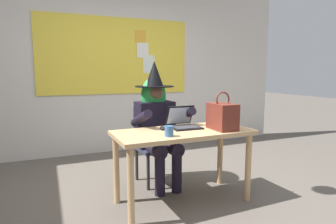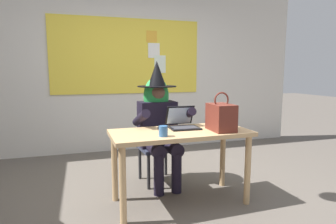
{
  "view_description": "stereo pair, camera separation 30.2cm",
  "coord_description": "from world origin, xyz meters",
  "px_view_note": "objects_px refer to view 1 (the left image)",
  "views": [
    {
      "loc": [
        -1.04,
        -2.47,
        1.3
      ],
      "look_at": [
        0.12,
        0.28,
        0.88
      ],
      "focal_mm": 30.52,
      "sensor_mm": 36.0,
      "label": 1
    },
    {
      "loc": [
        -0.76,
        -2.58,
        1.3
      ],
      "look_at": [
        0.12,
        0.28,
        0.88
      ],
      "focal_mm": 30.52,
      "sensor_mm": 36.0,
      "label": 2
    }
  ],
  "objects_px": {
    "chair_at_desk": "(152,140)",
    "laptop": "(183,123)",
    "person_costumed": "(157,118)",
    "computer_mouse": "(163,128)",
    "handbag": "(222,116)",
    "coffee_mug": "(169,131)",
    "desk_main": "(183,141)"
  },
  "relations": [
    {
      "from": "chair_at_desk",
      "to": "laptop",
      "type": "bearing_deg",
      "value": 11.91
    },
    {
      "from": "chair_at_desk",
      "to": "person_costumed",
      "type": "distance_m",
      "value": 0.31
    },
    {
      "from": "computer_mouse",
      "to": "laptop",
      "type": "bearing_deg",
      "value": 19.39
    },
    {
      "from": "handbag",
      "to": "person_costumed",
      "type": "bearing_deg",
      "value": 125.24
    },
    {
      "from": "person_costumed",
      "to": "handbag",
      "type": "relative_size",
      "value": 3.77
    },
    {
      "from": "coffee_mug",
      "to": "handbag",
      "type": "bearing_deg",
      "value": 7.84
    },
    {
      "from": "chair_at_desk",
      "to": "person_costumed",
      "type": "bearing_deg",
      "value": -0.6
    },
    {
      "from": "laptop",
      "to": "handbag",
      "type": "height_order",
      "value": "handbag"
    },
    {
      "from": "person_costumed",
      "to": "handbag",
      "type": "bearing_deg",
      "value": 33.13
    },
    {
      "from": "chair_at_desk",
      "to": "handbag",
      "type": "relative_size",
      "value": 2.35
    },
    {
      "from": "laptop",
      "to": "computer_mouse",
      "type": "xyz_separation_m",
      "value": [
        -0.25,
        -0.03,
        -0.03
      ]
    },
    {
      "from": "chair_at_desk",
      "to": "computer_mouse",
      "type": "relative_size",
      "value": 8.56
    },
    {
      "from": "laptop",
      "to": "chair_at_desk",
      "type": "bearing_deg",
      "value": 108.52
    },
    {
      "from": "computer_mouse",
      "to": "desk_main",
      "type": "bearing_deg",
      "value": -22.67
    },
    {
      "from": "person_costumed",
      "to": "laptop",
      "type": "height_order",
      "value": "person_costumed"
    },
    {
      "from": "person_costumed",
      "to": "computer_mouse",
      "type": "xyz_separation_m",
      "value": [
        -0.1,
        -0.43,
        -0.03
      ]
    },
    {
      "from": "chair_at_desk",
      "to": "handbag",
      "type": "xyz_separation_m",
      "value": [
        0.46,
        -0.77,
        0.37
      ]
    },
    {
      "from": "laptop",
      "to": "handbag",
      "type": "distance_m",
      "value": 0.4
    },
    {
      "from": "handbag",
      "to": "coffee_mug",
      "type": "xyz_separation_m",
      "value": [
        -0.61,
        -0.08,
        -0.09
      ]
    },
    {
      "from": "chair_at_desk",
      "to": "person_costumed",
      "type": "xyz_separation_m",
      "value": [
        0.01,
        -0.12,
        0.29
      ]
    },
    {
      "from": "desk_main",
      "to": "handbag",
      "type": "bearing_deg",
      "value": -14.47
    },
    {
      "from": "person_costumed",
      "to": "chair_at_desk",
      "type": "bearing_deg",
      "value": -177.76
    },
    {
      "from": "person_costumed",
      "to": "coffee_mug",
      "type": "height_order",
      "value": "person_costumed"
    },
    {
      "from": "desk_main",
      "to": "chair_at_desk",
      "type": "relative_size",
      "value": 1.53
    },
    {
      "from": "person_costumed",
      "to": "handbag",
      "type": "xyz_separation_m",
      "value": [
        0.45,
        -0.64,
        0.08
      ]
    },
    {
      "from": "handbag",
      "to": "laptop",
      "type": "bearing_deg",
      "value": 141.11
    },
    {
      "from": "coffee_mug",
      "to": "desk_main",
      "type": "bearing_deg",
      "value": 38.86
    },
    {
      "from": "desk_main",
      "to": "coffee_mug",
      "type": "xyz_separation_m",
      "value": [
        -0.23,
        -0.18,
        0.15
      ]
    },
    {
      "from": "chair_at_desk",
      "to": "computer_mouse",
      "type": "bearing_deg",
      "value": -14.11
    },
    {
      "from": "desk_main",
      "to": "laptop",
      "type": "bearing_deg",
      "value": 62.82
    },
    {
      "from": "person_costumed",
      "to": "handbag",
      "type": "distance_m",
      "value": 0.79
    },
    {
      "from": "desk_main",
      "to": "person_costumed",
      "type": "xyz_separation_m",
      "value": [
        -0.07,
        0.54,
        0.16
      ]
    }
  ]
}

